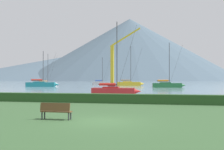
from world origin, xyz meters
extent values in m
plane|color=#385B33|center=(0.00, 0.00, 0.00)|extent=(1000.00, 1000.00, 0.00)
cube|color=gray|center=(0.00, 137.00, 0.00)|extent=(320.00, 246.00, 0.00)
cube|color=#284C23|center=(0.00, 11.00, 0.43)|extent=(80.00, 1.20, 0.86)
cube|color=#19707A|center=(-32.36, 58.18, 0.63)|extent=(8.41, 4.82, 1.25)
cone|color=#19707A|center=(-27.99, 59.44, 0.63)|extent=(1.61, 1.40, 1.06)
cube|color=#16646E|center=(-32.80, 58.06, 1.08)|extent=(3.37, 2.65, 0.80)
cylinder|color=#333338|center=(-31.71, 58.37, 5.45)|extent=(0.16, 0.16, 9.52)
cylinder|color=#333338|center=(-33.43, 57.88, 1.94)|extent=(3.48, 1.12, 0.14)
cylinder|color=red|center=(-33.43, 57.88, 1.94)|extent=(3.07, 1.32, 0.50)
cylinder|color=#333338|center=(-29.90, 58.89, 5.21)|extent=(3.65, 1.08, 9.06)
cube|color=gold|center=(-9.26, 74.46, 0.61)|extent=(8.03, 3.63, 1.22)
cone|color=gold|center=(-4.86, 75.02, 0.61)|extent=(1.45, 1.20, 1.04)
cube|color=gold|center=(-9.70, 74.40, 1.06)|extent=(3.10, 2.21, 0.78)
cylinder|color=#333338|center=(-8.60, 74.54, 6.84)|extent=(0.16, 0.16, 12.35)
cylinder|color=#333338|center=(-10.33, 74.32, 1.89)|extent=(3.48, 0.58, 0.13)
cylinder|color=gray|center=(-10.33, 74.32, 1.89)|extent=(3.01, 0.86, 0.49)
cylinder|color=#333338|center=(-6.79, 74.78, 6.53)|extent=(3.66, 0.50, 11.74)
cube|color=#9E9EA3|center=(-21.76, 86.88, 0.52)|extent=(6.88, 4.25, 1.02)
cone|color=#9E9EA3|center=(-18.25, 88.11, 0.52)|extent=(1.34, 1.19, 0.87)
cube|color=gray|center=(-22.11, 86.76, 0.89)|extent=(2.80, 2.27, 0.65)
cylinder|color=#333338|center=(-21.23, 87.06, 5.50)|extent=(0.13, 0.13, 9.87)
cylinder|color=#333338|center=(-22.61, 86.58, 1.58)|extent=(2.80, 1.07, 0.11)
cylinder|color=#2847A3|center=(-22.61, 86.58, 1.58)|extent=(2.49, 1.21, 0.41)
cylinder|color=#333338|center=(-19.78, 87.57, 5.25)|extent=(2.93, 1.05, 9.38)
cube|color=red|center=(-4.25, 24.33, 0.48)|extent=(6.28, 2.68, 0.96)
cone|color=red|center=(-0.79, 24.67, 0.48)|extent=(1.12, 0.91, 0.81)
cube|color=#A52020|center=(-4.60, 24.30, 0.83)|extent=(2.40, 1.68, 0.61)
cylinder|color=#333338|center=(-3.73, 24.38, 5.52)|extent=(0.12, 0.12, 9.99)
cylinder|color=#333338|center=(-5.10, 24.25, 1.49)|extent=(2.74, 0.37, 0.10)
cylinder|color=red|center=(-5.10, 24.25, 1.49)|extent=(2.36, 0.61, 0.38)
cylinder|color=#333338|center=(-2.30, 24.52, 5.27)|extent=(2.89, 0.31, 9.50)
cube|color=#236B38|center=(3.11, 58.23, 0.58)|extent=(7.59, 3.47, 1.15)
cone|color=#236B38|center=(7.25, 58.79, 0.58)|extent=(1.37, 1.14, 0.98)
cube|color=#206032|center=(2.69, 58.17, 1.00)|extent=(2.93, 2.10, 0.73)
cylinder|color=#333338|center=(3.73, 58.31, 6.16)|extent=(0.15, 0.15, 11.05)
cylinder|color=#333338|center=(2.10, 58.09, 1.78)|extent=(3.28, 0.57, 0.13)
cylinder|color=orange|center=(2.10, 58.09, 1.78)|extent=(2.84, 0.83, 0.46)
cylinder|color=#333338|center=(5.44, 58.55, 5.88)|extent=(3.45, 0.50, 10.51)
cube|color=white|center=(-35.46, 68.30, 0.51)|extent=(6.68, 3.32, 1.00)
cone|color=white|center=(-31.87, 68.96, 0.51)|extent=(1.23, 1.04, 0.85)
cube|color=silver|center=(-35.82, 68.23, 0.87)|extent=(2.61, 1.94, 0.64)
cylinder|color=#333338|center=(-34.92, 68.40, 5.49)|extent=(0.13, 0.13, 9.88)
cylinder|color=#333338|center=(-36.34, 68.14, 1.56)|extent=(2.85, 0.63, 0.11)
cylinder|color=tan|center=(-36.34, 68.14, 1.56)|extent=(2.48, 0.84, 0.40)
cylinder|color=#333338|center=(-33.44, 68.67, 5.24)|extent=(2.99, 0.58, 9.39)
cube|color=brown|center=(-2.60, 0.14, 0.45)|extent=(1.75, 0.47, 0.06)
cube|color=brown|center=(-2.61, -0.05, 0.73)|extent=(1.75, 0.14, 0.45)
cylinder|color=#333338|center=(-1.81, 0.30, 0.23)|extent=(0.08, 0.08, 0.45)
cylinder|color=#333338|center=(-3.39, 0.31, 0.23)|extent=(0.08, 0.08, 0.45)
cylinder|color=#333338|center=(-1.81, -0.03, 0.23)|extent=(0.08, 0.08, 0.45)
cylinder|color=#333338|center=(-3.40, -0.02, 0.23)|extent=(0.08, 0.08, 0.45)
cube|color=#333338|center=(-10.74, 54.83, 0.40)|extent=(2.00, 2.00, 0.80)
cube|color=gold|center=(-10.74, 54.83, 5.86)|extent=(0.80, 0.80, 10.12)
cube|color=gold|center=(-7.12, 54.83, 13.03)|extent=(7.41, 0.36, 4.52)
cone|color=#4C6070|center=(-47.87, 351.10, 41.64)|extent=(281.00, 281.00, 83.28)
cone|color=#4C6070|center=(-160.07, 395.68, 18.53)|extent=(353.32, 353.32, 37.06)
camera|label=1|loc=(3.56, -14.20, 2.29)|focal=43.82mm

